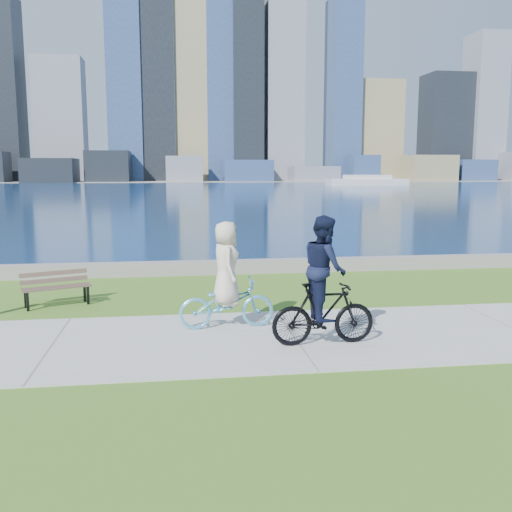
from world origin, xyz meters
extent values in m
plane|color=#3D681B|center=(0.00, 0.00, 0.00)|extent=(320.00, 320.00, 0.00)
cube|color=#A7A7A1|center=(0.00, 0.00, 0.01)|extent=(80.00, 3.50, 0.02)
cube|color=slate|center=(0.00, 6.20, 0.17)|extent=(90.00, 0.50, 0.35)
cube|color=navy|center=(0.00, 72.00, 0.00)|extent=(320.00, 131.00, 0.01)
cube|color=gray|center=(0.00, 130.00, 0.06)|extent=(320.00, 30.00, 0.12)
cube|color=black|center=(-28.24, 119.11, 2.55)|extent=(10.70, 9.85, 5.11)
cube|color=black|center=(-16.32, 121.67, 3.40)|extent=(9.35, 9.87, 6.80)
cube|color=slate|center=(0.24, 120.62, 2.85)|extent=(8.03, 7.10, 5.71)
cube|color=navy|center=(14.39, 120.95, 2.44)|extent=(10.96, 9.81, 4.87)
cube|color=slate|center=(29.85, 120.23, 1.75)|extent=(10.58, 8.19, 3.49)
cube|color=navy|center=(42.21, 121.74, 3.05)|extent=(6.42, 6.10, 6.10)
cube|color=#887B54|center=(57.72, 120.09, 3.04)|extent=(10.70, 9.22, 6.07)
cube|color=navy|center=(69.49, 120.65, 2.54)|extent=(9.05, 6.12, 5.07)
cube|color=black|center=(-40.48, 131.60, 20.65)|extent=(8.39, 9.74, 41.30)
cube|color=slate|center=(-28.16, 132.98, 14.21)|extent=(11.14, 8.01, 28.43)
cube|color=navy|center=(-12.97, 130.91, 31.06)|extent=(7.83, 7.53, 62.12)
cube|color=#887B54|center=(2.55, 132.40, 30.29)|extent=(7.96, 8.47, 60.58)
cube|color=black|center=(15.53, 130.20, 21.24)|extent=(6.98, 11.13, 42.47)
cube|color=slate|center=(24.54, 129.40, 29.26)|extent=(8.85, 7.34, 58.52)
cube|color=navy|center=(39.89, 132.03, 22.04)|extent=(6.94, 10.51, 44.08)
cube|color=#887B54|center=(49.14, 132.39, 12.32)|extent=(10.90, 8.95, 24.63)
cube|color=black|center=(67.19, 131.07, 13.25)|extent=(11.73, 9.52, 26.51)
cube|color=slate|center=(76.05, 129.41, 18.09)|extent=(7.98, 9.41, 36.17)
cube|color=black|center=(-6.00, 132.00, 38.00)|extent=(9.00, 9.00, 76.00)
cube|color=navy|center=(10.00, 131.00, 32.00)|extent=(8.00, 8.00, 64.00)
cube|color=silver|center=(31.09, 86.49, 0.59)|extent=(13.77, 3.93, 1.18)
cube|color=silver|center=(31.09, 86.49, 1.52)|extent=(7.87, 2.95, 0.69)
cube|color=black|center=(-4.96, 2.54, 0.19)|extent=(0.07, 0.07, 0.39)
cube|color=black|center=(-3.84, 2.98, 0.19)|extent=(0.07, 0.07, 0.39)
cube|color=black|center=(-5.07, 2.83, 0.19)|extent=(0.07, 0.07, 0.39)
cube|color=black|center=(-3.95, 3.27, 0.19)|extent=(0.07, 0.07, 0.39)
cube|color=brown|center=(-4.40, 2.76, 0.40)|extent=(1.31, 0.58, 0.03)
cube|color=brown|center=(-4.45, 2.89, 0.40)|extent=(1.31, 0.58, 0.03)
cube|color=brown|center=(-4.50, 3.02, 0.40)|extent=(1.31, 0.58, 0.03)
cube|color=brown|center=(-4.54, 3.11, 0.52)|extent=(1.30, 0.55, 0.10)
cube|color=brown|center=(-4.54, 3.14, 0.66)|extent=(1.30, 0.55, 0.10)
imported|color=#60BCEA|center=(-1.09, 0.70, 0.47)|extent=(0.69, 1.74, 0.90)
imported|color=silver|center=(-1.09, 0.70, 1.20)|extent=(0.52, 0.76, 1.49)
imported|color=black|center=(0.38, -0.51, 0.53)|extent=(0.56, 1.72, 1.03)
imported|color=black|center=(0.38, -0.51, 1.29)|extent=(0.66, 0.83, 1.68)
camera|label=1|loc=(-1.96, -9.25, 2.85)|focal=40.00mm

